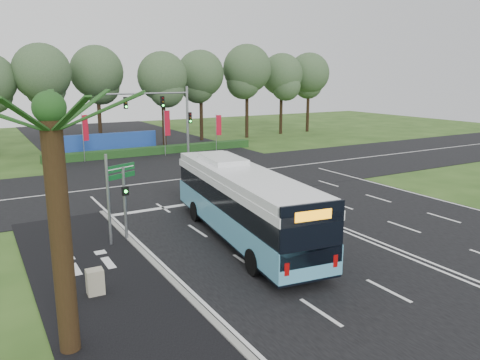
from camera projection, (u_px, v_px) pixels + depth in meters
The scene contains 17 objects.
ground at pixel (298, 213), 27.80m from camera, with size 120.00×120.00×0.00m, color #284617.
road_main at pixel (298, 213), 27.80m from camera, with size 20.00×120.00×0.04m, color black.
road_cross at pixel (209, 176), 37.92m from camera, with size 120.00×14.00×0.05m, color black.
bike_path at pixel (98, 275), 19.14m from camera, with size 5.00×18.00×0.06m, color black.
kerb_strip at pixel (154, 263), 20.31m from camera, with size 0.25×18.00×0.12m, color gray.
city_bus at pixel (243, 203), 23.03m from camera, with size 4.43×13.39×3.78m.
pedestrian_signal at pixel (125, 201), 22.81m from camera, with size 0.32×0.43×3.74m.
street_sign at pixel (114, 188), 22.25m from camera, with size 1.61×0.78×4.47m.
utility_cabinet at pixel (95, 282), 17.36m from camera, with size 0.61×0.51×1.02m, color #A19A82.
banner_flag_left at pixel (85, 131), 43.72m from camera, with size 0.62×0.31×4.51m.
banner_flag_mid at pixel (167, 126), 46.77m from camera, with size 0.68×0.18×4.69m.
banner_flag_right at pixel (218, 127), 49.69m from camera, with size 0.55×0.27×3.99m.
palm_tree at pixel (52, 136), 12.54m from camera, with size 3.20×3.20×7.65m.
traffic_light_gantry at pixel (170, 112), 44.18m from camera, with size 8.41×0.28×7.00m.
hedge at pixel (155, 151), 48.39m from camera, with size 22.00×1.20×0.80m, color #183B15.
blue_hoarding at pixel (109, 144), 48.39m from camera, with size 10.00×0.30×2.20m, color #1C419B.
eucalyptus_row at pixel (152, 72), 53.84m from camera, with size 53.70×9.49×12.28m.
Camera 1 is at (-16.40, -21.34, 8.04)m, focal length 35.00 mm.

